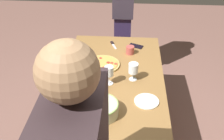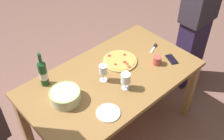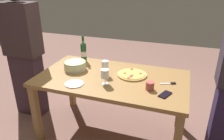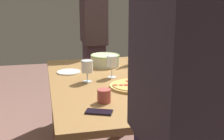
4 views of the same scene
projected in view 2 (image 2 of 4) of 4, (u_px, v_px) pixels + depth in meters
ground_plane at (112, 128)px, 2.92m from camera, size 8.00×8.00×0.00m
dining_table at (112, 84)px, 2.49m from camera, size 1.60×0.90×0.75m
pizza at (120, 61)px, 2.58m from camera, size 0.32×0.32×0.03m
serving_bowl at (65, 95)px, 2.18m from camera, size 0.26×0.26×0.10m
wine_bottle at (43, 73)px, 2.27m from camera, size 0.07×0.07×0.33m
wine_glass_near_pizza at (103, 70)px, 2.32m from camera, size 0.07×0.07×0.17m
wine_glass_by_bottle at (126, 79)px, 2.25m from camera, size 0.08×0.08×0.16m
cup_amber at (157, 60)px, 2.54m from camera, size 0.08×0.08×0.08m
side_plate at (108, 113)px, 2.11m from camera, size 0.19×0.19×0.01m
cell_phone at (172, 59)px, 2.61m from camera, size 0.12×0.16×0.01m
pizza_knife at (154, 47)px, 2.75m from camera, size 0.16×0.08×0.02m
person_guest_left at (198, 17)px, 2.90m from camera, size 0.40×0.24×1.77m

